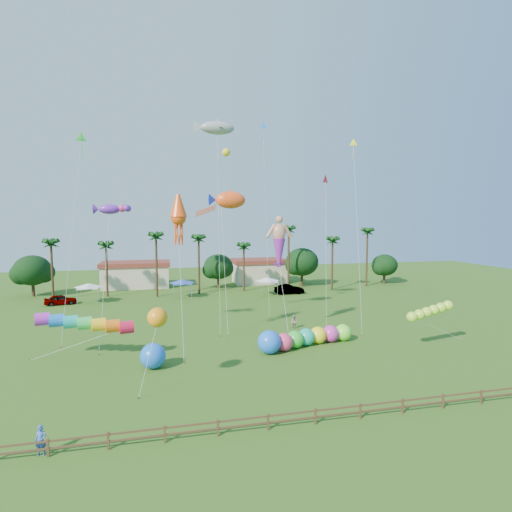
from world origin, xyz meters
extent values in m
plane|color=#285116|center=(0.00, 0.00, 0.00)|extent=(160.00, 160.00, 0.00)
cylinder|color=#3A2819|center=(-26.00, 40.00, 4.50)|extent=(0.36, 0.36, 9.00)
cylinder|color=#3A2819|center=(-18.00, 41.00, 4.25)|extent=(0.36, 0.36, 8.50)
cylinder|color=#3A2819|center=(-10.00, 39.00, 5.00)|extent=(0.36, 0.36, 10.00)
cylinder|color=#3A2819|center=(-3.00, 40.00, 4.75)|extent=(0.36, 0.36, 9.50)
cylinder|color=#3A2819|center=(5.00, 41.00, 4.00)|extent=(0.36, 0.36, 8.00)
cylinder|color=#3A2819|center=(13.00, 40.00, 5.50)|extent=(0.36, 0.36, 11.00)
cylinder|color=#3A2819|center=(21.00, 39.00, 4.50)|extent=(0.36, 0.36, 9.00)
cylinder|color=#3A2819|center=(29.00, 41.00, 5.25)|extent=(0.36, 0.36, 10.50)
sphere|color=#113814|center=(-30.00, 44.00, 4.34)|extent=(5.88, 5.88, 5.88)
sphere|color=#113814|center=(1.00, 45.00, 4.03)|extent=(5.46, 5.46, 5.46)
sphere|color=#113814|center=(17.00, 44.00, 4.65)|extent=(6.30, 6.30, 6.30)
sphere|color=#113814|center=(34.00, 43.00, 3.72)|extent=(5.04, 5.04, 5.04)
cube|color=beige|center=(-14.00, 50.00, 2.00)|extent=(12.00, 7.00, 4.00)
cube|color=beige|center=(10.00, 50.00, 2.00)|extent=(10.00, 7.00, 4.00)
pyramid|color=white|center=(-20.00, 36.00, 2.75)|extent=(3.00, 3.00, 0.60)
pyramid|color=blue|center=(-6.00, 37.00, 2.75)|extent=(3.00, 3.00, 0.60)
pyramid|color=white|center=(8.00, 36.00, 2.75)|extent=(3.00, 3.00, 0.60)
cube|color=brown|center=(-15.00, -6.00, 0.50)|extent=(0.12, 0.12, 1.00)
cube|color=brown|center=(-12.00, -6.00, 0.50)|extent=(0.12, 0.12, 1.00)
cube|color=brown|center=(-9.00, -6.00, 0.50)|extent=(0.12, 0.12, 1.00)
cube|color=brown|center=(-6.00, -6.00, 0.50)|extent=(0.12, 0.12, 1.00)
cube|color=brown|center=(-3.00, -6.00, 0.50)|extent=(0.12, 0.12, 1.00)
cube|color=brown|center=(0.00, -6.00, 0.50)|extent=(0.12, 0.12, 1.00)
cube|color=brown|center=(3.00, -6.00, 0.50)|extent=(0.12, 0.12, 1.00)
cube|color=brown|center=(6.00, -6.00, 0.50)|extent=(0.12, 0.12, 1.00)
cube|color=brown|center=(9.00, -6.00, 0.50)|extent=(0.12, 0.12, 1.00)
cube|color=brown|center=(12.00, -6.00, 0.50)|extent=(0.12, 0.12, 1.00)
cube|color=brown|center=(0.00, -6.00, 0.85)|extent=(36.00, 0.08, 0.10)
cube|color=brown|center=(0.00, -6.00, 0.45)|extent=(36.00, 0.08, 0.10)
imported|color=#4C4C54|center=(-23.95, 35.71, 0.75)|extent=(4.69, 2.65, 1.51)
imported|color=#4C4C54|center=(12.01, 36.37, 0.82)|extent=(4.99, 1.78, 1.64)
imported|color=blue|center=(-15.40, -5.75, 0.82)|extent=(0.65, 0.48, 1.64)
imported|color=gray|center=(5.74, 15.15, 0.79)|extent=(0.93, 0.97, 1.58)
sphere|color=#E13B6F|center=(2.21, 7.71, 0.86)|extent=(1.73, 1.73, 1.73)
sphere|color=green|center=(3.53, 8.34, 0.86)|extent=(1.73, 1.73, 1.73)
sphere|color=#18AD9A|center=(4.89, 8.85, 0.86)|extent=(1.73, 1.73, 1.73)
sphere|color=yellow|center=(6.29, 9.19, 0.86)|extent=(1.73, 1.73, 1.73)
sphere|color=#D231B0|center=(7.73, 9.38, 0.86)|extent=(1.73, 1.73, 1.73)
sphere|color=#76FE38|center=(9.19, 9.51, 0.86)|extent=(1.73, 1.73, 1.73)
sphere|color=#1C69FF|center=(0.64, 7.27, 1.11)|extent=(2.72, 2.72, 2.21)
sphere|color=blue|center=(-9.90, 5.89, 1.07)|extent=(2.15, 2.15, 2.15)
cylinder|color=red|center=(-14.33, 8.62, 2.96)|extent=(8.48, 1.56, 1.14)
cylinder|color=silver|center=(-16.45, 9.49, 1.48)|extent=(8.47, 1.77, 2.99)
cylinder|color=brown|center=(-20.68, 10.37, 0.08)|extent=(0.08, 0.08, 0.16)
ellipsoid|color=#B3F235|center=(14.28, 5.24, 3.24)|extent=(5.49, 2.73, 1.19)
cylinder|color=silver|center=(17.90, 5.97, 1.62)|extent=(7.24, 1.49, 3.26)
cylinder|color=brown|center=(21.51, 6.70, 0.08)|extent=(0.08, 0.08, 0.16)
sphere|color=orange|center=(-9.38, 1.16, 5.47)|extent=(1.61, 1.61, 1.45)
cylinder|color=silver|center=(-10.08, 0.62, 2.74)|extent=(1.44, 1.11, 5.48)
cylinder|color=brown|center=(-10.78, 0.08, 0.08)|extent=(0.08, 0.08, 0.16)
cylinder|color=silver|center=(3.38, 11.47, 4.90)|extent=(0.08, 4.19, 9.81)
cylinder|color=brown|center=(3.35, 9.38, 0.08)|extent=(0.08, 0.08, 0.16)
ellipsoid|color=#FE501C|center=(-0.95, 19.34, 14.93)|extent=(5.72, 3.69, 2.27)
cylinder|color=silver|center=(-1.60, 16.50, 7.47)|extent=(1.31, 5.71, 14.94)
cylinder|color=brown|center=(-2.24, 13.66, 0.08)|extent=(0.08, 0.08, 0.16)
ellipsoid|color=gray|center=(-2.42, 19.57, 23.31)|extent=(5.62, 3.04, 1.90)
cylinder|color=silver|center=(-2.74, 16.71, 11.66)|extent=(0.67, 5.76, 23.32)
cylinder|color=brown|center=(-3.06, 13.84, 0.08)|extent=(0.08, 0.08, 0.16)
cone|color=#F74D14|center=(-7.39, 11.21, 12.75)|extent=(2.07, 2.07, 4.71)
cylinder|color=silver|center=(-7.34, 8.79, 6.37)|extent=(0.12, 4.86, 12.75)
cylinder|color=brown|center=(-7.29, 6.37, 0.08)|extent=(0.08, 0.08, 0.16)
ellipsoid|color=purple|center=(-14.12, 15.03, 13.64)|extent=(3.95, 2.61, 1.43)
cylinder|color=silver|center=(-14.52, 12.81, 6.82)|extent=(0.84, 4.46, 13.64)
cylinder|color=brown|center=(-14.92, 10.60, 0.08)|extent=(0.08, 0.08, 0.16)
cone|color=red|center=(9.80, 16.14, 17.25)|extent=(1.21, 0.98, 1.30)
cylinder|color=silver|center=(9.04, 13.91, 8.62)|extent=(1.54, 4.48, 17.25)
cylinder|color=brown|center=(8.29, 11.68, 0.08)|extent=(0.08, 0.08, 0.16)
cone|color=yellow|center=(12.64, 14.91, 21.34)|extent=(1.01, 0.70, 1.04)
cylinder|color=silver|center=(12.28, 12.69, 10.67)|extent=(0.74, 4.47, 21.35)
cylinder|color=brown|center=(11.93, 10.47, 0.08)|extent=(0.08, 0.08, 0.16)
cone|color=#33DB45|center=(-16.92, 17.10, 21.01)|extent=(1.30, 0.61, 1.27)
cylinder|color=silver|center=(-17.90, 15.37, 10.50)|extent=(1.99, 3.49, 21.01)
cylinder|color=brown|center=(-18.89, 13.64, 0.08)|extent=(0.08, 0.08, 0.16)
cone|color=#1C75FC|center=(4.22, 24.08, 24.97)|extent=(1.09, 0.50, 1.07)
cylinder|color=silver|center=(4.21, 22.23, 12.49)|extent=(0.03, 3.73, 24.97)
cylinder|color=brown|center=(4.21, 20.38, 0.08)|extent=(0.08, 0.08, 0.16)
camera|label=1|loc=(-8.87, -28.01, 12.39)|focal=28.00mm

